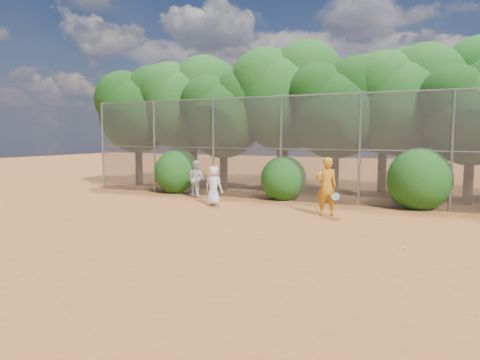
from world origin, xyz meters
The scene contains 24 objects.
ground centered at (0.00, 0.00, 0.00)m, with size 80.00×80.00×0.00m, color #A55925.
fence_back centered at (-0.12, 6.00, 2.05)m, with size 20.05×0.09×4.03m.
tree_0 centered at (-9.44, 8.04, 3.93)m, with size 4.38×3.81×6.00m.
tree_1 centered at (-6.94, 8.54, 4.16)m, with size 4.64×4.03×6.35m.
tree_2 centered at (-4.45, 7.83, 3.58)m, with size 3.99×3.47×5.47m.
tree_3 centered at (-1.94, 8.84, 4.40)m, with size 4.89×4.26×6.70m.
tree_4 centered at (0.55, 8.24, 3.76)m, with size 4.19×3.64×5.73m.
tree_5 centered at (3.06, 9.04, 4.05)m, with size 4.51×3.92×6.17m.
tree_6 centered at (5.55, 8.03, 3.47)m, with size 3.86×3.36×5.29m.
tree_9 centered at (-7.94, 10.84, 4.34)m, with size 4.83×4.20×6.62m.
tree_10 centered at (-2.93, 11.05, 4.63)m, with size 5.15×4.48×7.06m.
tree_11 centered at (2.06, 10.64, 4.16)m, with size 4.64×4.03×6.35m.
bush_0 centered at (-6.00, 6.30, 1.00)m, with size 2.00×2.00×2.00m, color #164E13.
bush_1 centered at (-1.00, 6.30, 0.90)m, with size 1.80×1.80×1.80m, color #164E13.
bush_2 centered at (4.00, 6.30, 1.10)m, with size 2.20×2.20×2.20m, color #164E13.
player_yellow centered at (1.56, 3.45, 0.92)m, with size 0.92×0.73×1.84m.
player_teen centered at (-2.69, 3.74, 0.73)m, with size 0.73×0.51×1.46m.
player_white centered at (-4.46, 5.40, 0.75)m, with size 0.89×0.77×1.50m.
ball_0 centered at (3.21, 0.96, 0.03)m, with size 0.07×0.07×0.07m, color #D5EB2A.
ball_1 centered at (3.25, 3.40, 0.03)m, with size 0.07×0.07×0.07m, color #D5EB2A.
ball_2 centered at (1.04, -0.56, 0.03)m, with size 0.07×0.07×0.07m, color #D5EB2A.
ball_3 centered at (4.34, 0.01, 0.03)m, with size 0.07×0.07×0.07m, color #D5EB2A.
ball_4 centered at (-0.13, -0.20, 0.03)m, with size 0.07×0.07×0.07m, color #D5EB2A.
ball_5 centered at (4.61, 2.76, 0.03)m, with size 0.07×0.07×0.07m, color #D5EB2A.
Camera 1 is at (5.68, -10.76, 2.55)m, focal length 35.00 mm.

